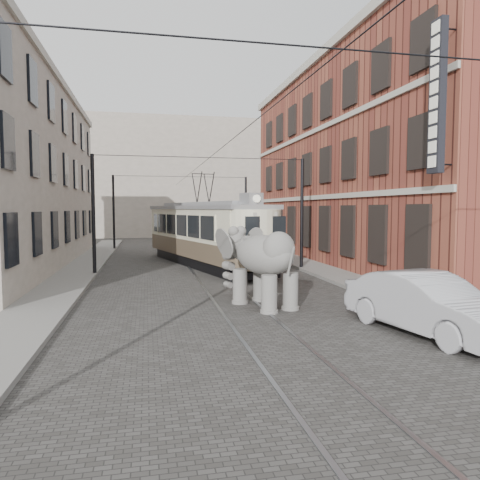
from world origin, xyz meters
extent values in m
plane|color=#3F3C3A|center=(0.00, 0.00, 0.00)|extent=(120.00, 120.00, 0.00)
cube|color=slate|center=(6.00, 0.00, 0.07)|extent=(2.00, 60.00, 0.15)
cube|color=slate|center=(-6.50, 0.00, 0.07)|extent=(2.00, 60.00, 0.15)
cube|color=brown|center=(11.00, 9.00, 6.00)|extent=(8.00, 26.00, 12.00)
cube|color=gray|center=(0.00, 40.00, 7.00)|extent=(28.00, 10.00, 14.00)
imported|color=#A7A7AC|center=(4.21, -6.63, 0.81)|extent=(2.70, 5.17, 1.62)
camera|label=1|loc=(-3.04, -17.08, 3.32)|focal=33.54mm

